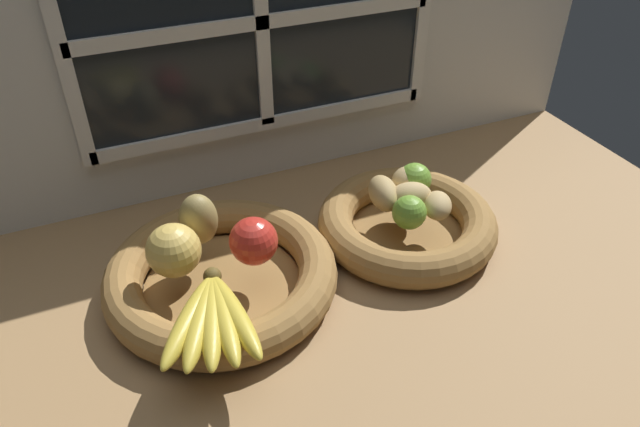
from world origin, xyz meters
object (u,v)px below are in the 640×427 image
object	(u,v)px
potato_back	(408,181)
potato_oblong	(384,193)
apple_golden_left	(174,251)
banana_bunch_front	(212,318)
apple_red_right	(254,241)
lime_far	(415,180)
fruit_bowl_left	(222,276)
chili_pepper	(413,199)
lime_near	(409,212)
fruit_bowl_right	(408,224)
potato_small	(437,205)
potato_large	(411,198)
pear_brown	(198,219)

from	to	relation	value
potato_back	potato_oblong	distance (cm)	5.80
apple_golden_left	banana_bunch_front	xyz separation A→B (cm)	(1.97, -12.31, -2.51)
apple_red_right	lime_far	world-z (taller)	apple_red_right
fruit_bowl_left	banana_bunch_front	xyz separation A→B (cm)	(-4.36, -12.20, 4.62)
potato_oblong	chili_pepper	bearing A→B (deg)	-18.75
lime_near	lime_far	world-z (taller)	lime_far
banana_bunch_front	lime_far	world-z (taller)	lime_far
fruit_bowl_right	banana_bunch_front	world-z (taller)	banana_bunch_front
lime_near	banana_bunch_front	bearing A→B (deg)	-166.39
potato_back	banana_bunch_front	bearing A→B (deg)	-156.98
fruit_bowl_right	lime_near	xyz separation A→B (cm)	(-2.57, -3.86, 5.92)
potato_oblong	chili_pepper	world-z (taller)	potato_oblong
potato_small	potato_oblong	size ratio (longest dim) A/B	0.77
potato_back	lime_near	distance (cm)	9.42
apple_golden_left	fruit_bowl_left	bearing A→B (deg)	-1.01
potato_small	lime_near	distance (cm)	5.84
potato_large	potato_oblong	xyz separation A→B (cm)	(-3.58, 2.79, 0.09)
potato_small	lime_near	bearing A→B (deg)	-173.33
apple_golden_left	lime_near	xyz separation A→B (cm)	(36.44, -3.97, -1.20)
apple_red_right	potato_large	size ratio (longest dim) A/B	0.97
fruit_bowl_left	banana_bunch_front	size ratio (longest dim) A/B	1.94
apple_red_right	lime_far	distance (cm)	31.30
potato_back	apple_golden_left	bearing A→B (deg)	-174.06
potato_large	chili_pepper	distance (cm)	2.18
potato_small	lime_far	bearing A→B (deg)	91.49
fruit_bowl_right	chili_pepper	xyz separation A→B (cm)	(1.31, 1.13, 4.27)
fruit_bowl_right	fruit_bowl_left	bearing A→B (deg)	180.00
potato_small	lime_far	world-z (taller)	lime_far
apple_red_right	potato_small	xyz separation A→B (cm)	(30.95, -1.33, -1.59)
fruit_bowl_right	banana_bunch_front	bearing A→B (deg)	-161.76
apple_red_right	chili_pepper	size ratio (longest dim) A/B	0.67
lime_far	banana_bunch_front	bearing A→B (deg)	-158.14
apple_red_right	potato_oblong	world-z (taller)	apple_red_right
potato_oblong	lime_near	xyz separation A→B (cm)	(1.01, -6.65, 0.23)
fruit_bowl_right	potato_large	distance (cm)	5.60
pear_brown	lime_near	distance (cm)	32.88
fruit_bowl_right	banana_bunch_front	xyz separation A→B (cm)	(-37.04, -12.20, 4.61)
lime_near	apple_golden_left	bearing A→B (deg)	173.78
potato_small	lime_near	xyz separation A→B (cm)	(-5.76, -0.67, 0.74)
fruit_bowl_left	chili_pepper	distance (cm)	34.27
apple_golden_left	banana_bunch_front	bearing A→B (deg)	-80.90
potato_oblong	banana_bunch_front	bearing A→B (deg)	-155.86
potato_small	potato_oblong	world-z (taller)	potato_oblong
apple_golden_left	pear_brown	xyz separation A→B (cm)	(5.01, 5.58, 0.30)
fruit_bowl_right	apple_golden_left	size ratio (longest dim) A/B	3.84
apple_red_right	potato_back	world-z (taller)	apple_red_right
potato_back	potato_oblong	size ratio (longest dim) A/B	0.75
fruit_bowl_right	potato_oblong	size ratio (longest dim) A/B	3.75
fruit_bowl_left	apple_golden_left	bearing A→B (deg)	178.99
potato_oblong	lime_far	bearing A→B (deg)	9.25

